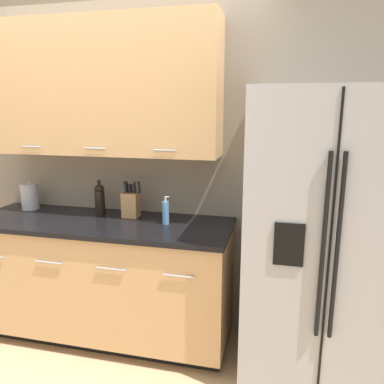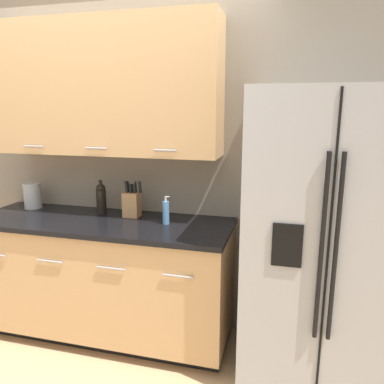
% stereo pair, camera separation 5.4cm
% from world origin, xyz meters
% --- Properties ---
extents(wall_back, '(10.00, 0.39, 2.60)m').
position_xyz_m(wall_back, '(0.02, 1.17, 1.46)').
color(wall_back, gray).
rests_on(wall_back, ground_plane).
extents(counter_unit, '(1.93, 0.64, 0.93)m').
position_xyz_m(counter_unit, '(0.06, 0.88, 0.47)').
color(counter_unit, black).
rests_on(counter_unit, ground_plane).
extents(refrigerator, '(0.93, 0.76, 1.86)m').
position_xyz_m(refrigerator, '(1.60, 0.82, 0.93)').
color(refrigerator, '#9E9EA0').
rests_on(refrigerator, ground_plane).
extents(knife_block, '(0.13, 0.09, 0.28)m').
position_xyz_m(knife_block, '(0.25, 1.01, 1.04)').
color(knife_block, '#A87A4C').
rests_on(knife_block, counter_unit).
extents(wine_bottle, '(0.08, 0.08, 0.26)m').
position_xyz_m(wine_bottle, '(-0.02, 1.05, 1.06)').
color(wine_bottle, black).
rests_on(wine_bottle, counter_unit).
extents(soap_dispenser, '(0.05, 0.05, 0.20)m').
position_xyz_m(soap_dispenser, '(0.55, 0.91, 1.02)').
color(soap_dispenser, '#4C7FB2').
rests_on(soap_dispenser, counter_unit).
extents(steel_canister, '(0.14, 0.14, 0.22)m').
position_xyz_m(steel_canister, '(-0.64, 1.04, 1.04)').
color(steel_canister, '#A3A3A5').
rests_on(steel_canister, counter_unit).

